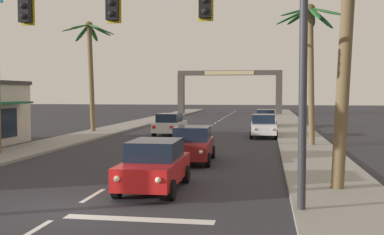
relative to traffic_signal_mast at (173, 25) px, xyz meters
The scene contains 14 objects.
ground_plane 5.95m from the traffic_signal_mast, 168.20° to the right, with size 220.00×220.00×0.00m, color #2D2D33.
sidewalk_right 20.66m from the traffic_signal_mast, 75.76° to the left, with size 3.20×110.00×0.14m, color gray.
sidewalk_left 22.72m from the traffic_signal_mast, 118.83° to the left, with size 3.20×110.00×0.14m, color gray.
lane_markings 20.93m from the traffic_signal_mast, 96.95° to the left, with size 4.28×89.66×0.01m.
traffic_signal_mast is the anchor object (origin of this frame).
sedan_lead_at_stop_bar 5.12m from the traffic_signal_mast, 114.55° to the left, with size 1.97×4.46×1.68m.
sedan_third_in_queue 10.05m from the traffic_signal_mast, 95.56° to the left, with size 2.08×4.50×1.68m.
sedan_oncoming_far 23.32m from the traffic_signal_mast, 101.96° to the left, with size 2.09×4.51×1.68m.
sedan_parked_nearest_kerb 22.56m from the traffic_signal_mast, 83.94° to the left, with size 2.03×4.48×1.68m.
sedan_parked_mid_kerb 32.13m from the traffic_signal_mast, 85.56° to the left, with size 1.99×4.47×1.68m.
palm_left_third 26.50m from the traffic_signal_mast, 115.99° to the left, with size 4.24×4.14×9.02m.
palm_right_nearest 5.99m from the traffic_signal_mast, 30.90° to the left, with size 4.47×4.31×8.12m.
palm_right_second 17.07m from the traffic_signal_mast, 72.37° to the left, with size 4.18×4.09×8.57m.
town_gateway_arch 56.03m from the traffic_signal_mast, 92.94° to the left, with size 15.16×0.90×6.45m.
Camera 1 is at (5.49, -12.37, 3.31)m, focal length 44.26 mm.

